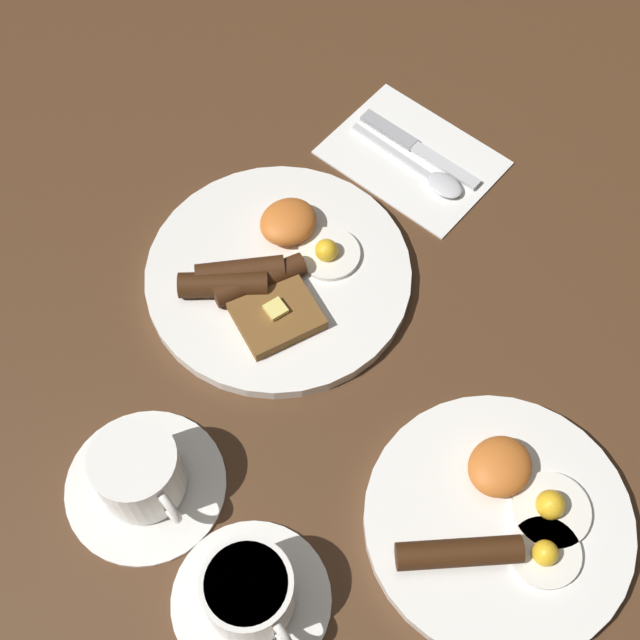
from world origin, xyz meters
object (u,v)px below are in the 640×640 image
object	(u,v)px
breakfast_plate_far	(500,519)
spoon	(432,177)
teacup_far	(250,594)
teacup_near	(141,476)
knife	(413,145)
breakfast_plate_near	(276,273)

from	to	relation	value
breakfast_plate_far	spoon	world-z (taller)	breakfast_plate_far
teacup_far	spoon	size ratio (longest dim) A/B	0.91
breakfast_plate_far	teacup_near	xyz separation A→B (m)	(0.21, -0.26, 0.02)
knife	breakfast_plate_far	bearing A→B (deg)	-42.50
teacup_far	breakfast_plate_near	bearing A→B (deg)	-136.82
breakfast_plate_near	teacup_near	distance (m)	0.27
breakfast_plate_far	teacup_far	size ratio (longest dim) A/B	1.74
teacup_near	breakfast_plate_near	bearing A→B (deg)	-161.33
knife	spoon	world-z (taller)	spoon
breakfast_plate_far	knife	size ratio (longest dim) A/B	1.50
breakfast_plate_near	knife	bearing A→B (deg)	-175.23
breakfast_plate_near	breakfast_plate_far	xyz separation A→B (m)	(0.04, 0.34, -0.00)
breakfast_plate_far	knife	world-z (taller)	breakfast_plate_far
teacup_far	teacup_near	bearing A→B (deg)	-90.00
knife	breakfast_plate_near	bearing A→B (deg)	-90.42
teacup_near	knife	size ratio (longest dim) A/B	0.92
teacup_far	knife	world-z (taller)	teacup_far
breakfast_plate_near	knife	distance (m)	0.24
teacup_far	spoon	world-z (taller)	teacup_far
breakfast_plate_near	breakfast_plate_far	world-z (taller)	same
teacup_near	spoon	distance (m)	0.48
breakfast_plate_near	spoon	distance (m)	0.22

